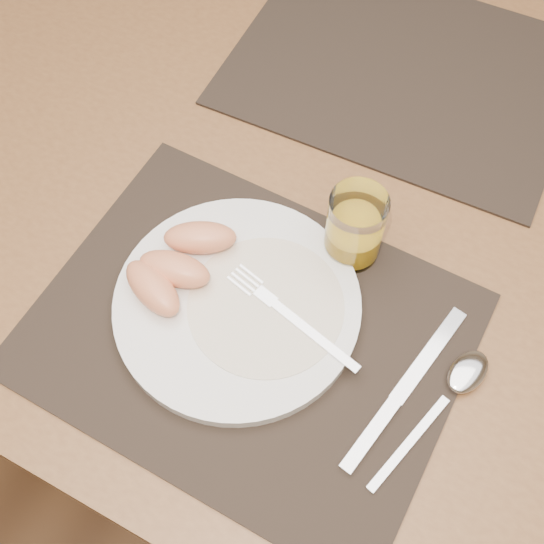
{
  "coord_description": "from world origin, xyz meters",
  "views": [
    {
      "loc": [
        0.15,
        -0.47,
        1.43
      ],
      "look_at": [
        -0.02,
        -0.15,
        0.77
      ],
      "focal_mm": 45.0,
      "sensor_mm": 36.0,
      "label": 1
    }
  ],
  "objects_px": {
    "placemat_near": "(248,333)",
    "plate": "(237,304)",
    "knife": "(395,401)",
    "spoon": "(459,382)",
    "juice_glass": "(354,230)",
    "table": "(339,229)",
    "placemat_far": "(402,70)",
    "fork": "(282,310)"
  },
  "relations": [
    {
      "from": "placemat_near",
      "to": "plate",
      "type": "distance_m",
      "value": 0.03
    },
    {
      "from": "placemat_near",
      "to": "knife",
      "type": "height_order",
      "value": "knife"
    },
    {
      "from": "spoon",
      "to": "juice_glass",
      "type": "distance_m",
      "value": 0.2
    },
    {
      "from": "juice_glass",
      "to": "knife",
      "type": "bearing_deg",
      "value": -51.03
    },
    {
      "from": "table",
      "to": "juice_glass",
      "type": "distance_m",
      "value": 0.15
    },
    {
      "from": "knife",
      "to": "spoon",
      "type": "bearing_deg",
      "value": 43.43
    },
    {
      "from": "placemat_far",
      "to": "fork",
      "type": "relative_size",
      "value": 2.59
    },
    {
      "from": "plate",
      "to": "knife",
      "type": "bearing_deg",
      "value": -5.27
    },
    {
      "from": "placemat_near",
      "to": "plate",
      "type": "height_order",
      "value": "plate"
    },
    {
      "from": "fork",
      "to": "knife",
      "type": "bearing_deg",
      "value": -11.74
    },
    {
      "from": "placemat_far",
      "to": "plate",
      "type": "bearing_deg",
      "value": -93.05
    },
    {
      "from": "fork",
      "to": "placemat_far",
      "type": "bearing_deg",
      "value": 93.73
    },
    {
      "from": "fork",
      "to": "juice_glass",
      "type": "relative_size",
      "value": 1.79
    },
    {
      "from": "table",
      "to": "placemat_far",
      "type": "relative_size",
      "value": 3.11
    },
    {
      "from": "knife",
      "to": "placemat_near",
      "type": "bearing_deg",
      "value": -179.25
    },
    {
      "from": "placemat_far",
      "to": "knife",
      "type": "relative_size",
      "value": 2.05
    },
    {
      "from": "placemat_near",
      "to": "knife",
      "type": "relative_size",
      "value": 2.05
    },
    {
      "from": "table",
      "to": "fork",
      "type": "xyz_separation_m",
      "value": [
        0.01,
        -0.19,
        0.11
      ]
    },
    {
      "from": "table",
      "to": "juice_glass",
      "type": "xyz_separation_m",
      "value": [
        0.04,
        -0.07,
        0.13
      ]
    },
    {
      "from": "placemat_far",
      "to": "fork",
      "type": "xyz_separation_m",
      "value": [
        0.03,
        -0.41,
        0.02
      ]
    },
    {
      "from": "plate",
      "to": "placemat_near",
      "type": "bearing_deg",
      "value": -40.15
    },
    {
      "from": "placemat_far",
      "to": "spoon",
      "type": "xyz_separation_m",
      "value": [
        0.22,
        -0.39,
        0.01
      ]
    },
    {
      "from": "table",
      "to": "spoon",
      "type": "relative_size",
      "value": 7.36
    },
    {
      "from": "table",
      "to": "fork",
      "type": "height_order",
      "value": "fork"
    },
    {
      "from": "fork",
      "to": "juice_glass",
      "type": "height_order",
      "value": "juice_glass"
    },
    {
      "from": "plate",
      "to": "fork",
      "type": "distance_m",
      "value": 0.05
    },
    {
      "from": "table",
      "to": "spoon",
      "type": "xyz_separation_m",
      "value": [
        0.21,
        -0.17,
        0.09
      ]
    },
    {
      "from": "placemat_far",
      "to": "knife",
      "type": "distance_m",
      "value": 0.47
    },
    {
      "from": "spoon",
      "to": "plate",
      "type": "bearing_deg",
      "value": -173.04
    },
    {
      "from": "placemat_near",
      "to": "fork",
      "type": "height_order",
      "value": "fork"
    },
    {
      "from": "fork",
      "to": "knife",
      "type": "xyz_separation_m",
      "value": [
        0.15,
        -0.03,
        -0.02
      ]
    },
    {
      "from": "table",
      "to": "fork",
      "type": "distance_m",
      "value": 0.22
    },
    {
      "from": "table",
      "to": "spoon",
      "type": "height_order",
      "value": "spoon"
    },
    {
      "from": "placemat_near",
      "to": "spoon",
      "type": "xyz_separation_m",
      "value": [
        0.22,
        0.05,
        0.01
      ]
    },
    {
      "from": "table",
      "to": "placemat_far",
      "type": "bearing_deg",
      "value": 94.19
    },
    {
      "from": "placemat_far",
      "to": "plate",
      "type": "relative_size",
      "value": 1.67
    },
    {
      "from": "placemat_far",
      "to": "knife",
      "type": "height_order",
      "value": "knife"
    },
    {
      "from": "knife",
      "to": "juice_glass",
      "type": "height_order",
      "value": "juice_glass"
    },
    {
      "from": "placemat_near",
      "to": "juice_glass",
      "type": "bearing_deg",
      "value": 69.37
    },
    {
      "from": "table",
      "to": "knife",
      "type": "distance_m",
      "value": 0.28
    },
    {
      "from": "fork",
      "to": "table",
      "type": "bearing_deg",
      "value": 93.18
    },
    {
      "from": "plate",
      "to": "knife",
      "type": "distance_m",
      "value": 0.2
    }
  ]
}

